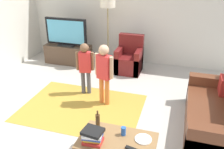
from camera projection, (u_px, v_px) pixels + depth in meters
ground at (102, 123)px, 4.17m from camera, size 7.80×7.80×0.00m
wall_back at (140, 11)px, 6.20m from camera, size 6.00×0.12×2.70m
area_rug at (82, 107)px, 4.61m from camera, size 2.20×1.60×0.01m
tv_stand at (68, 54)px, 6.52m from camera, size 1.20×0.44×0.50m
tv at (66, 32)px, 6.24m from camera, size 1.10×0.28×0.71m
couch at (218, 116)px, 3.88m from camera, size 0.80×1.80×0.86m
armchair at (129, 60)px, 6.02m from camera, size 0.60×0.60×0.90m
floor_lamp at (108, 5)px, 5.81m from camera, size 0.36×0.36×1.78m
child_near_tv at (85, 64)px, 4.86m from camera, size 0.35×0.18×1.08m
child_center at (104, 70)px, 4.46m from camera, size 0.38×0.21×1.18m
coffee_table at (117, 143)px, 3.18m from camera, size 1.00×0.60×0.42m
book_stack at (93, 135)px, 3.09m from camera, size 0.28×0.25×0.19m
bottle at (98, 123)px, 3.27m from camera, size 0.06×0.06×0.32m
tv_remote at (132, 149)px, 3.00m from camera, size 0.18×0.08×0.02m
soda_can at (123, 131)px, 3.23m from camera, size 0.07×0.07×0.12m
plate at (143, 139)px, 3.16m from camera, size 0.22×0.22×0.02m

